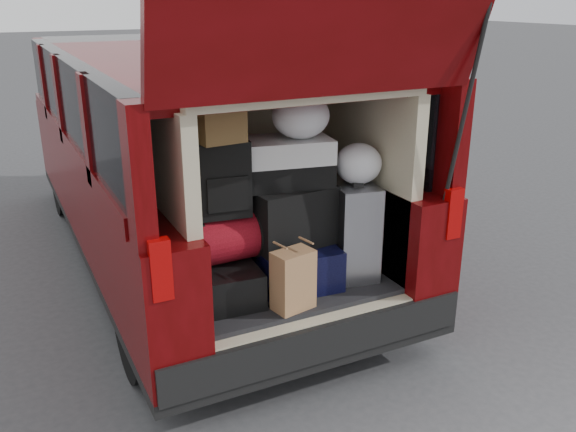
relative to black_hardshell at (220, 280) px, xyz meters
name	(u,v)px	position (x,y,z in m)	size (l,w,h in m)	color
ground	(294,372)	(0.40, -0.15, -0.66)	(80.00, 80.00, 0.00)	#373739
minivan	(192,161)	(0.40, 1.70, 0.25)	(1.90, 5.35, 2.77)	black
load_floor	(274,314)	(0.40, 0.12, -0.38)	(1.24, 1.05, 0.55)	black
black_hardshell	(220,280)	(0.00, 0.00, 0.00)	(0.38, 0.53, 0.21)	black
navy_hardshell	(291,261)	(0.47, 0.03, 0.02)	(0.47, 0.57, 0.25)	black
silver_roller	(351,229)	(0.85, -0.06, 0.19)	(0.25, 0.39, 0.59)	silver
kraft_bag	(293,280)	(0.31, -0.31, 0.07)	(0.22, 0.14, 0.35)	#A6784B
red_duffel	(227,237)	(0.06, 0.03, 0.25)	(0.44, 0.28, 0.28)	maroon
black_soft_case	(292,216)	(0.46, 0.00, 0.32)	(0.49, 0.30, 0.36)	black
backpack	(222,179)	(0.04, 0.02, 0.60)	(0.30, 0.18, 0.43)	black
twotone_duffel	(277,162)	(0.40, 0.07, 0.64)	(0.62, 0.32, 0.28)	silver
grocery_sack_lower	(218,121)	(0.02, -0.01, 0.93)	(0.24, 0.20, 0.22)	brown
plastic_bag_center	(301,115)	(0.53, 0.01, 0.91)	(0.33, 0.31, 0.27)	silver
plastic_bag_right	(358,164)	(0.87, -0.07, 0.61)	(0.28, 0.26, 0.25)	silver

